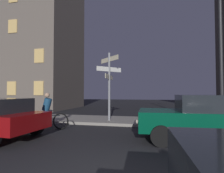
% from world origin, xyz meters
% --- Properties ---
extents(sidewalk_kerb, '(40.00, 2.76, 0.14)m').
position_xyz_m(sidewalk_kerb, '(0.00, 6.96, 0.07)').
color(sidewalk_kerb, gray).
rests_on(sidewalk_kerb, ground_plane).
extents(signpost, '(1.22, 1.61, 3.61)m').
position_xyz_m(signpost, '(-1.38, 6.43, 2.33)').
color(signpost, gray).
rests_on(signpost, sidewalk_kerb).
extents(car_near_left, '(4.12, 2.07, 1.54)m').
position_xyz_m(car_near_left, '(2.54, 3.57, 0.82)').
color(car_near_left, '#05472D').
rests_on(car_near_left, ground_plane).
extents(cyclist, '(1.82, 0.36, 1.61)m').
position_xyz_m(cyclist, '(-3.66, 4.28, 0.75)').
color(cyclist, black).
rests_on(cyclist, ground_plane).
extents(building_left_block, '(8.02, 6.95, 16.74)m').
position_xyz_m(building_left_block, '(-11.18, 14.07, 8.37)').
color(building_left_block, '#6B6056').
rests_on(building_left_block, ground_plane).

